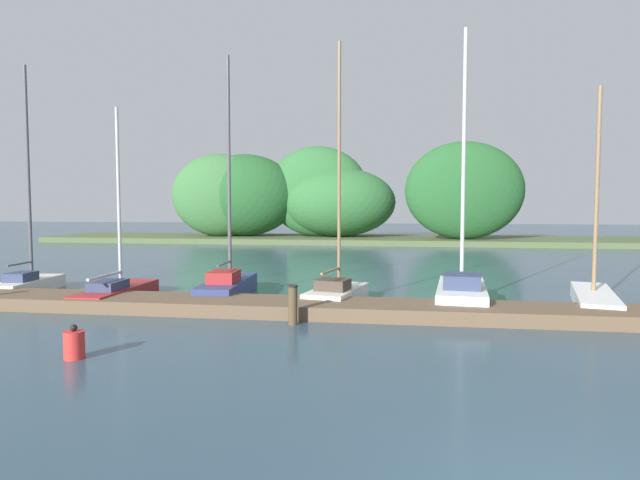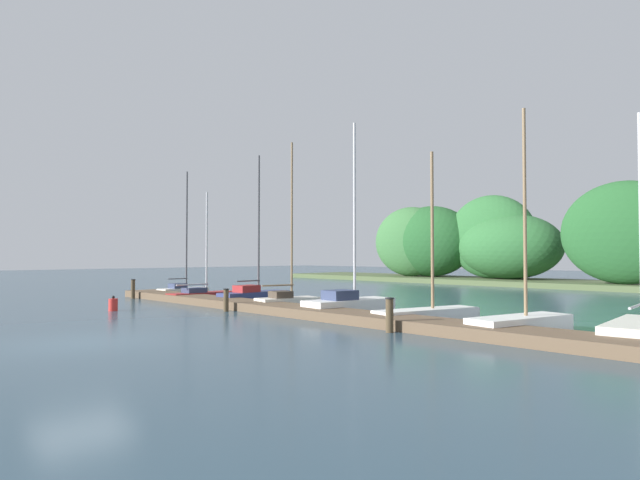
% 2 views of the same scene
% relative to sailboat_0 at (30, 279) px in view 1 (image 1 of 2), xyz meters
% --- Properties ---
extents(dock_pier, '(30.22, 1.80, 0.35)m').
position_rel_sailboat_0_xyz_m(dock_pier, '(13.85, -2.15, -0.26)').
color(dock_pier, brown).
rests_on(dock_pier, ground).
extents(far_shore, '(58.74, 8.00, 7.47)m').
position_rel_sailboat_0_xyz_m(far_shore, '(10.10, 25.15, 2.81)').
color(far_shore, '#4C5B38').
rests_on(far_shore, ground).
extents(sailboat_0, '(1.19, 3.24, 7.36)m').
position_rel_sailboat_0_xyz_m(sailboat_0, '(0.00, 0.00, 0.00)').
color(sailboat_0, silver).
rests_on(sailboat_0, ground).
extents(sailboat_1, '(1.15, 4.01, 5.76)m').
position_rel_sailboat_0_xyz_m(sailboat_1, '(3.62, -0.90, -0.12)').
color(sailboat_1, maroon).
rests_on(sailboat_1, ground).
extents(sailboat_2, '(1.33, 4.23, 7.46)m').
position_rel_sailboat_0_xyz_m(sailboat_2, '(6.71, 0.24, -0.01)').
color(sailboat_2, navy).
rests_on(sailboat_2, ground).
extents(sailboat_3, '(1.67, 3.12, 7.47)m').
position_rel_sailboat_0_xyz_m(sailboat_3, '(10.24, -0.54, -0.03)').
color(sailboat_3, silver).
rests_on(sailboat_3, ground).
extents(sailboat_4, '(1.70, 4.31, 7.80)m').
position_rel_sailboat_0_xyz_m(sailboat_4, '(13.76, -0.22, 0.00)').
color(sailboat_4, white).
rests_on(sailboat_4, ground).
extents(sailboat_5, '(1.92, 4.54, 6.13)m').
position_rel_sailboat_0_xyz_m(sailboat_5, '(17.39, 0.06, -0.10)').
color(sailboat_5, white).
rests_on(sailboat_5, ground).
extents(mooring_piling_1, '(0.25, 0.25, 0.95)m').
position_rel_sailboat_0_xyz_m(mooring_piling_1, '(9.51, -3.40, 0.05)').
color(mooring_piling_1, '#4C3D28').
rests_on(mooring_piling_1, ground).
extents(channel_buoy_0, '(0.37, 0.37, 0.65)m').
position_rel_sailboat_0_xyz_m(channel_buoy_0, '(6.07, -6.79, -0.17)').
color(channel_buoy_0, red).
rests_on(channel_buoy_0, ground).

